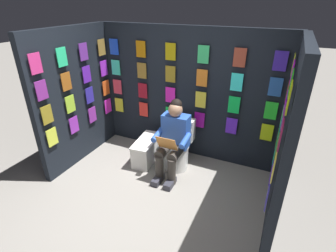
{
  "coord_description": "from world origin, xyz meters",
  "views": [
    {
      "loc": [
        -1.4,
        2.07,
        2.48
      ],
      "look_at": [
        -0.02,
        -0.91,
        0.85
      ],
      "focal_mm": 27.56,
      "sensor_mm": 36.0,
      "label": 1
    }
  ],
  "objects": [
    {
      "name": "display_wall_back",
      "position": [
        0.0,
        -1.7,
        1.07
      ],
      "size": [
        3.1,
        0.14,
        2.13
      ],
      "color": "black",
      "rests_on": "ground"
    },
    {
      "name": "toilet",
      "position": [
        -0.06,
        -1.22,
        0.33
      ],
      "size": [
        0.41,
        0.56,
        0.77
      ],
      "rotation": [
        0.0,
        0.0,
        0.01
      ],
      "color": "white",
      "rests_on": "ground"
    },
    {
      "name": "ground_plane",
      "position": [
        0.0,
        0.0,
        0.0
      ],
      "size": [
        30.0,
        30.0,
        0.0
      ],
      "primitive_type": "plane",
      "color": "gray"
    },
    {
      "name": "comic_longbox_near",
      "position": [
        0.47,
        -1.13,
        0.2
      ],
      "size": [
        0.36,
        0.71,
        0.39
      ],
      "rotation": [
        0.0,
        0.0,
        0.1
      ],
      "color": "white",
      "rests_on": "ground"
    },
    {
      "name": "person_reading",
      "position": [
        -0.06,
        -1.0,
        0.6
      ],
      "size": [
        0.53,
        0.68,
        1.19
      ],
      "rotation": [
        0.0,
        0.0,
        0.01
      ],
      "color": "blue",
      "rests_on": "ground"
    },
    {
      "name": "display_wall_right",
      "position": [
        1.55,
        -0.82,
        1.07
      ],
      "size": [
        0.14,
        1.65,
        2.13
      ],
      "color": "black",
      "rests_on": "ground"
    },
    {
      "name": "display_wall_left",
      "position": [
        -1.55,
        -0.82,
        1.07
      ],
      "size": [
        0.14,
        1.65,
        2.13
      ],
      "color": "black",
      "rests_on": "ground"
    }
  ]
}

